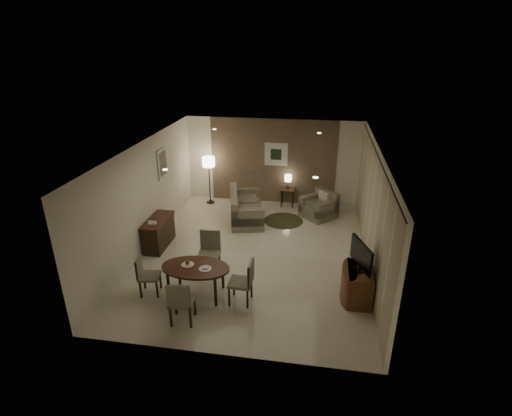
% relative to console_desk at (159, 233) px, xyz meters
% --- Properties ---
extents(room_shell, '(5.50, 7.00, 2.70)m').
position_rel_console_desk_xyz_m(room_shell, '(2.49, 0.40, 0.98)').
color(room_shell, beige).
rests_on(room_shell, ground).
extents(taupe_accent, '(3.96, 0.03, 2.70)m').
position_rel_console_desk_xyz_m(taupe_accent, '(2.49, 3.48, 0.98)').
color(taupe_accent, '#755F49').
rests_on(taupe_accent, wall_back).
extents(curtain_wall, '(0.08, 6.70, 2.58)m').
position_rel_console_desk_xyz_m(curtain_wall, '(5.17, 0.00, 0.95)').
color(curtain_wall, '#BDB393').
rests_on(curtain_wall, wall_right).
extents(curtain_rod, '(0.03, 6.80, 0.03)m').
position_rel_console_desk_xyz_m(curtain_rod, '(5.17, 0.00, 2.27)').
color(curtain_rod, black).
rests_on(curtain_rod, wall_right).
extents(art_back_frame, '(0.72, 0.03, 0.72)m').
position_rel_console_desk_xyz_m(art_back_frame, '(2.59, 3.46, 1.23)').
color(art_back_frame, silver).
rests_on(art_back_frame, wall_back).
extents(art_back_canvas, '(0.34, 0.01, 0.34)m').
position_rel_console_desk_xyz_m(art_back_canvas, '(2.59, 3.44, 1.23)').
color(art_back_canvas, black).
rests_on(art_back_canvas, wall_back).
extents(art_left_frame, '(0.03, 0.60, 0.80)m').
position_rel_console_desk_xyz_m(art_left_frame, '(-0.23, 1.20, 1.48)').
color(art_left_frame, silver).
rests_on(art_left_frame, wall_left).
extents(art_left_canvas, '(0.01, 0.46, 0.64)m').
position_rel_console_desk_xyz_m(art_left_canvas, '(-0.21, 1.20, 1.48)').
color(art_left_canvas, gray).
rests_on(art_left_canvas, wall_left).
extents(downlight_nl, '(0.10, 0.10, 0.01)m').
position_rel_console_desk_xyz_m(downlight_nl, '(1.09, -1.80, 2.31)').
color(downlight_nl, white).
rests_on(downlight_nl, ceiling).
extents(downlight_nr, '(0.10, 0.10, 0.01)m').
position_rel_console_desk_xyz_m(downlight_nr, '(3.89, -1.80, 2.31)').
color(downlight_nr, white).
rests_on(downlight_nr, ceiling).
extents(downlight_fl, '(0.10, 0.10, 0.01)m').
position_rel_console_desk_xyz_m(downlight_fl, '(1.09, 1.80, 2.31)').
color(downlight_fl, white).
rests_on(downlight_fl, ceiling).
extents(downlight_fr, '(0.10, 0.10, 0.01)m').
position_rel_console_desk_xyz_m(downlight_fr, '(3.89, 1.80, 2.31)').
color(downlight_fr, white).
rests_on(downlight_fr, ceiling).
extents(console_desk, '(0.48, 1.20, 0.75)m').
position_rel_console_desk_xyz_m(console_desk, '(0.00, 0.00, 0.00)').
color(console_desk, '#421F15').
rests_on(console_desk, floor).
extents(telephone, '(0.20, 0.14, 0.09)m').
position_rel_console_desk_xyz_m(telephone, '(0.00, -0.30, 0.43)').
color(telephone, white).
rests_on(telephone, console_desk).
extents(tv_cabinet, '(0.48, 0.90, 0.70)m').
position_rel_console_desk_xyz_m(tv_cabinet, '(4.89, -1.50, -0.03)').
color(tv_cabinet, brown).
rests_on(tv_cabinet, floor).
extents(flat_tv, '(0.36, 0.85, 0.60)m').
position_rel_console_desk_xyz_m(flat_tv, '(4.87, -1.50, 0.65)').
color(flat_tv, black).
rests_on(flat_tv, tv_cabinet).
extents(dining_table, '(1.41, 0.88, 0.66)m').
position_rel_console_desk_xyz_m(dining_table, '(1.58, -1.89, -0.04)').
color(dining_table, '#421F15').
rests_on(dining_table, floor).
extents(chair_near, '(0.49, 0.49, 0.93)m').
position_rel_console_desk_xyz_m(chair_near, '(1.58, -2.75, 0.09)').
color(chair_near, '#7A705E').
rests_on(chair_near, floor).
extents(chair_far, '(0.51, 0.51, 0.99)m').
position_rel_console_desk_xyz_m(chair_far, '(1.63, -1.07, 0.12)').
color(chair_far, '#7A705E').
rests_on(chair_far, floor).
extents(chair_left, '(0.48, 0.48, 0.85)m').
position_rel_console_desk_xyz_m(chair_left, '(0.61, -2.00, 0.05)').
color(chair_left, '#7A705E').
rests_on(chair_left, floor).
extents(chair_right, '(0.47, 0.47, 0.94)m').
position_rel_console_desk_xyz_m(chair_right, '(2.53, -1.98, 0.09)').
color(chair_right, '#7A705E').
rests_on(chair_right, floor).
extents(plate_a, '(0.26, 0.26, 0.02)m').
position_rel_console_desk_xyz_m(plate_a, '(1.40, -1.84, 0.30)').
color(plate_a, white).
rests_on(plate_a, dining_table).
extents(plate_b, '(0.26, 0.26, 0.02)m').
position_rel_console_desk_xyz_m(plate_b, '(1.80, -1.94, 0.30)').
color(plate_b, white).
rests_on(plate_b, dining_table).
extents(fruit_apple, '(0.09, 0.09, 0.09)m').
position_rel_console_desk_xyz_m(fruit_apple, '(1.40, -1.84, 0.35)').
color(fruit_apple, '#9C3911').
rests_on(fruit_apple, plate_a).
extents(napkin, '(0.12, 0.08, 0.03)m').
position_rel_console_desk_xyz_m(napkin, '(1.80, -1.94, 0.32)').
color(napkin, white).
rests_on(napkin, plate_b).
extents(round_rug, '(1.14, 1.14, 0.01)m').
position_rel_console_desk_xyz_m(round_rug, '(3.01, 2.03, -0.37)').
color(round_rug, '#433F25').
rests_on(round_rug, floor).
extents(sofa, '(1.97, 1.30, 0.85)m').
position_rel_console_desk_xyz_m(sofa, '(1.91, 1.96, 0.05)').
color(sofa, '#7A705E').
rests_on(sofa, floor).
extents(armchair, '(1.21, 1.21, 0.78)m').
position_rel_console_desk_xyz_m(armchair, '(4.00, 2.48, 0.02)').
color(armchair, '#7A705E').
rests_on(armchair, floor).
extents(side_table, '(0.44, 0.44, 0.56)m').
position_rel_console_desk_xyz_m(side_table, '(3.01, 3.23, -0.09)').
color(side_table, black).
rests_on(side_table, floor).
extents(table_lamp, '(0.22, 0.22, 0.50)m').
position_rel_console_desk_xyz_m(table_lamp, '(3.01, 3.25, 0.44)').
color(table_lamp, '#FFEAC1').
rests_on(table_lamp, side_table).
extents(floor_lamp, '(0.39, 0.39, 1.53)m').
position_rel_console_desk_xyz_m(floor_lamp, '(0.51, 3.05, 0.39)').
color(floor_lamp, '#FFE5B7').
rests_on(floor_lamp, floor).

